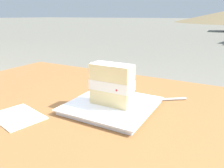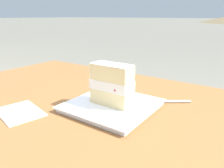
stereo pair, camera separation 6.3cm
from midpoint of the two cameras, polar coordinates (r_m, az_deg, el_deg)
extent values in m
cylinder|color=brown|center=(1.42, -18.30, -9.47)|extent=(0.07, 0.07, 0.64)
cube|color=brown|center=(0.55, 4.13, -13.86)|extent=(1.67, 0.94, 0.04)
cube|color=white|center=(0.65, -2.77, -5.92)|extent=(0.23, 0.23, 0.01)
cube|color=white|center=(0.65, -2.78, -5.28)|extent=(0.24, 0.24, 0.00)
cube|color=#EAD18C|center=(0.64, -2.89, -3.40)|extent=(0.12, 0.05, 0.04)
cube|color=white|center=(0.62, -2.95, -0.24)|extent=(0.12, 0.05, 0.03)
sphere|color=red|center=(0.64, -1.53, 0.75)|extent=(0.02, 0.02, 0.02)
sphere|color=red|center=(0.63, -0.16, -0.22)|extent=(0.01, 0.01, 0.01)
sphere|color=red|center=(0.59, -1.64, -1.61)|extent=(0.01, 0.01, 0.01)
cube|color=#EAD18C|center=(0.61, -3.00, 3.04)|extent=(0.12, 0.05, 0.04)
cube|color=white|center=(0.61, -3.03, 5.16)|extent=(0.12, 0.05, 0.00)
cylinder|color=silver|center=(0.72, 11.25, -3.99)|extent=(0.12, 0.09, 0.01)
cube|color=silver|center=(0.70, 4.63, -4.35)|extent=(0.04, 0.04, 0.01)
cube|color=white|center=(0.67, -26.15, -7.74)|extent=(0.16, 0.13, 0.00)
camera|label=1|loc=(0.03, -92.86, -0.91)|focal=34.73mm
camera|label=2|loc=(0.03, 87.14, 0.91)|focal=34.73mm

